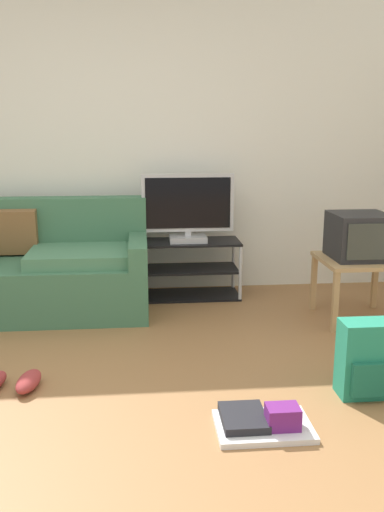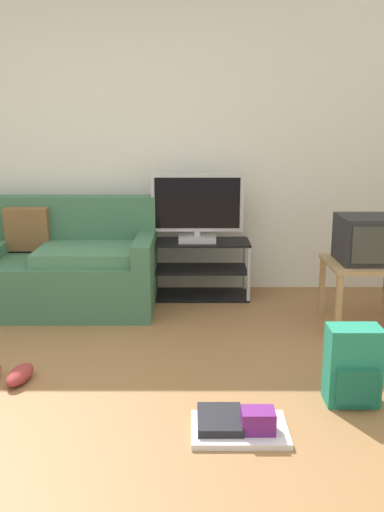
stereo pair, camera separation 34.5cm
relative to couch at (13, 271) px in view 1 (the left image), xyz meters
name	(u,v)px [view 1 (the left image)]	position (x,y,z in m)	size (l,w,h in m)	color
ground_plane	(82,431)	(0.72, -1.88, -0.33)	(9.00, 9.80, 0.02)	olive
wall_back	(103,138)	(0.72, 0.57, 1.03)	(9.00, 0.10, 2.70)	silver
couch	(13,271)	(0.00, 0.00, 0.00)	(2.14, 0.86, 0.87)	#3D6B4C
tv_stand	(188,269)	(1.42, 0.24, -0.08)	(0.89, 0.39, 0.49)	black
flat_tv	(188,209)	(1.42, 0.22, 0.45)	(0.77, 0.22, 0.57)	#B2B2B7
side_table	(358,267)	(2.66, -0.45, 0.08)	(0.57, 0.57, 0.48)	tan
crt_tv	(359,236)	(2.66, -0.43, 0.32)	(0.41, 0.42, 0.34)	#232326
backpack	(365,360)	(2.23, -1.65, -0.11)	(0.28, 0.24, 0.43)	#238466
sneakers_pair	(10,382)	(0.27, -1.41, -0.28)	(0.39, 0.29, 0.09)	#993333
floor_tray	(262,422)	(1.60, -1.96, -0.28)	(0.47, 0.33, 0.14)	silver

